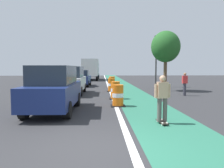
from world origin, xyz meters
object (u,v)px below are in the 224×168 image
delivery_truck_down_block (91,68)px  traffic_barrel_mid (115,90)px  parked_sedan_third (81,78)px  traffic_light_corner (156,52)px  traffic_barrel_back (111,85)px  traffic_barrel_far (112,82)px  street_tree_sidewalk (166,47)px  skateboarder_on_lane (162,98)px  parked_suv_nearest (54,88)px  parked_suv_second (71,80)px  pedestrian_crossing (185,83)px  traffic_barrel_front (118,96)px

delivery_truck_down_block → traffic_barrel_mid: bearing=-83.4°
parked_sedan_third → traffic_light_corner: bearing=-11.7°
parked_sedan_third → traffic_barrel_back: parked_sedan_third is taller
traffic_barrel_far → street_tree_sidewalk: street_tree_sidewalk is taller
skateboarder_on_lane → parked_suv_nearest: size_ratio=0.36×
traffic_barrel_mid → street_tree_sidewalk: 7.16m
parked_suv_second → delivery_truck_down_block: size_ratio=0.60×
skateboarder_on_lane → street_tree_sidewalk: bearing=73.3°
parked_suv_second → pedestrian_crossing: bearing=-9.5°
parked_suv_second → traffic_light_corner: traffic_light_corner is taller
traffic_light_corner → delivery_truck_down_block: bearing=117.7°
traffic_light_corner → pedestrian_crossing: size_ratio=3.17×
traffic_barrel_far → traffic_light_corner: bearing=3.7°
traffic_barrel_mid → traffic_barrel_far: bearing=88.8°
parked_suv_second → traffic_barrel_mid: bearing=-41.2°
traffic_barrel_front → delivery_truck_down_block: size_ratio=0.14×
traffic_barrel_far → parked_suv_nearest: bearing=-105.0°
traffic_barrel_mid → traffic_barrel_back: (-0.04, 4.36, 0.00)m
skateboarder_on_lane → pedestrian_crossing: bearing=64.1°
traffic_barrel_mid → pedestrian_crossing: bearing=15.6°
parked_suv_nearest → traffic_light_corner: (7.54, 12.03, 2.47)m
parked_suv_second → traffic_barrel_far: 6.10m
traffic_barrel_back → parked_suv_nearest: bearing=-109.5°
traffic_barrel_back → traffic_barrel_far: size_ratio=1.00×
parked_sedan_third → traffic_barrel_front: parked_sedan_third is taller
skateboarder_on_lane → parked_suv_second: 9.95m
parked_sedan_third → traffic_barrel_back: bearing=-60.8°
traffic_light_corner → street_tree_sidewalk: 3.51m
traffic_barrel_far → pedestrian_crossing: pedestrian_crossing is taller
parked_suv_second → pedestrian_crossing: (8.05, -1.34, -0.17)m
parked_suv_second → parked_suv_nearest: bearing=-88.7°
traffic_barrel_front → pedestrian_crossing: size_ratio=0.68×
traffic_barrel_far → pedestrian_crossing: bearing=-53.6°
traffic_barrel_mid → traffic_barrel_back: size_ratio=1.00×
parked_suv_second → traffic_barrel_far: parked_suv_second is taller
skateboarder_on_lane → traffic_barrel_far: size_ratio=1.55×
traffic_barrel_far → parked_sedan_third: bearing=149.9°
skateboarder_on_lane → parked_sedan_third: 16.48m
delivery_truck_down_block → pedestrian_crossing: size_ratio=4.75×
traffic_barrel_far → delivery_truck_down_block: delivery_truck_down_block is taller
parked_suv_second → traffic_barrel_front: (3.08, -5.37, -0.50)m
traffic_barrel_front → traffic_barrel_back: same height
skateboarder_on_lane → traffic_barrel_front: bearing=109.7°
skateboarder_on_lane → parked_sedan_third: parked_sedan_third is taller
parked_suv_nearest → traffic_barrel_back: bearing=70.5°
skateboarder_on_lane → pedestrian_crossing: (3.69, 7.60, -0.05)m
parked_suv_nearest → parked_suv_second: bearing=91.3°
traffic_barrel_mid → traffic_barrel_back: same height
traffic_barrel_front → traffic_barrel_mid: bearing=89.3°
parked_sedan_third → parked_suv_second: bearing=-90.7°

